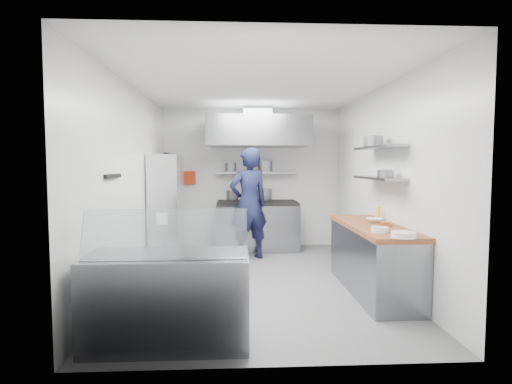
{
  "coord_description": "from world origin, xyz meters",
  "views": [
    {
      "loc": [
        -0.32,
        -5.7,
        1.69
      ],
      "look_at": [
        0.0,
        0.6,
        1.25
      ],
      "focal_mm": 28.0,
      "sensor_mm": 36.0,
      "label": 1
    }
  ],
  "objects": [
    {
      "name": "shelf_pot_d",
      "position": [
        1.58,
        -0.25,
        2.01
      ],
      "size": [
        0.26,
        0.26,
        0.14
      ],
      "primitive_type": "cylinder",
      "color": "slate",
      "rests_on": "wall_shelf_upper"
    },
    {
      "name": "hood_duct",
      "position": [
        0.1,
        2.15,
        2.68
      ],
      "size": [
        0.55,
        0.55,
        0.24
      ],
      "primitive_type": "cube",
      "color": "slate",
      "rests_on": "extractor_hood"
    },
    {
      "name": "ceiling",
      "position": [
        0.0,
        0.0,
        2.8
      ],
      "size": [
        5.0,
        5.0,
        0.0
      ],
      "primitive_type": "plane",
      "rotation": [
        3.14,
        0.0,
        0.0
      ],
      "color": "silver",
      "rests_on": "wall_back"
    },
    {
      "name": "red_firebox",
      "position": [
        -1.25,
        2.44,
        1.42
      ],
      "size": [
        0.22,
        0.1,
        0.26
      ],
      "primitive_type": "cube",
      "color": "red",
      "rests_on": "wall_back"
    },
    {
      "name": "rack_jar",
      "position": [
        -1.48,
        1.15,
        1.8
      ],
      "size": [
        0.12,
        0.12,
        0.18
      ],
      "primitive_type": "cylinder",
      "color": "black",
      "rests_on": "wire_rack"
    },
    {
      "name": "display_glass",
      "position": [
        -0.96,
        -2.12,
        1.07
      ],
      "size": [
        1.47,
        0.19,
        0.42
      ],
      "primitive_type": "cube",
      "rotation": [
        -0.38,
        0.0,
        0.0
      ],
      "color": "silver",
      "rests_on": "display_case"
    },
    {
      "name": "wire_rack",
      "position": [
        -1.53,
        1.3,
        0.93
      ],
      "size": [
        0.5,
        0.9,
        1.85
      ],
      "primitive_type": "cube",
      "color": "silver",
      "rests_on": "floor"
    },
    {
      "name": "wall_shelf_upper",
      "position": [
        1.64,
        -0.3,
        1.92
      ],
      "size": [
        0.3,
        1.3,
        0.04
      ],
      "primitive_type": "cube",
      "color": "gray",
      "rests_on": "wall_right"
    },
    {
      "name": "copper_pan",
      "position": [
        1.59,
        -0.75,
        0.93
      ],
      "size": [
        0.16,
        0.16,
        0.06
      ],
      "primitive_type": "cylinder",
      "color": "#C86A38",
      "rests_on": "prep_counter_top"
    },
    {
      "name": "plate_stack_b",
      "position": [
        1.35,
        -1.18,
        0.93
      ],
      "size": [
        0.2,
        0.2,
        0.06
      ],
      "primitive_type": "cylinder",
      "color": "white",
      "rests_on": "prep_counter_top"
    },
    {
      "name": "wall_back",
      "position": [
        0.0,
        2.5,
        1.4
      ],
      "size": [
        3.6,
        2.8,
        0.02
      ],
      "primitive_type": "cube",
      "rotation": [
        1.57,
        0.0,
        0.0
      ],
      "color": "white",
      "rests_on": "floor"
    },
    {
      "name": "shelf_pot_c",
      "position": [
        1.62,
        -0.62,
        1.57
      ],
      "size": [
        0.21,
        0.21,
        0.1
      ],
      "primitive_type": "cylinder",
      "color": "slate",
      "rests_on": "wall_shelf_lower"
    },
    {
      "name": "stock_pot_left",
      "position": [
        -0.39,
        2.5,
        1.06
      ],
      "size": [
        0.25,
        0.25,
        0.2
      ],
      "primitive_type": "cylinder",
      "color": "slate",
      "rests_on": "cooktop"
    },
    {
      "name": "prep_counter_top",
      "position": [
        1.48,
        -0.6,
        0.87
      ],
      "size": [
        0.65,
        2.04,
        0.06
      ],
      "primitive_type": "cube",
      "color": "brown",
      "rests_on": "prep_counter_base"
    },
    {
      "name": "plate_stack_a",
      "position": [
        1.49,
        -1.52,
        0.93
      ],
      "size": [
        0.27,
        0.27,
        0.06
      ],
      "primitive_type": "cylinder",
      "color": "white",
      "rests_on": "prep_counter_top"
    },
    {
      "name": "prep_counter_base",
      "position": [
        1.48,
        -0.6,
        0.42
      ],
      "size": [
        0.62,
        2.0,
        0.84
      ],
      "primitive_type": "cube",
      "color": "gray",
      "rests_on": "floor"
    },
    {
      "name": "over_range_shelf",
      "position": [
        0.1,
        2.34,
        1.52
      ],
      "size": [
        1.6,
        0.3,
        0.04
      ],
      "primitive_type": "cube",
      "color": "gray",
      "rests_on": "wall_back"
    },
    {
      "name": "mixing_bowl",
      "position": [
        1.57,
        -0.4,
        0.93
      ],
      "size": [
        0.26,
        0.26,
        0.06
      ],
      "primitive_type": "imported",
      "rotation": [
        0.0,
        0.0,
        -0.17
      ],
      "color": "white",
      "rests_on": "prep_counter_top"
    },
    {
      "name": "stock_pot_mid",
      "position": [
        0.25,
        2.44,
        1.08
      ],
      "size": [
        0.36,
        0.36,
        0.24
      ],
      "primitive_type": "cylinder",
      "color": "slate",
      "rests_on": "cooktop"
    },
    {
      "name": "wall_front",
      "position": [
        0.0,
        -2.5,
        1.4
      ],
      "size": [
        3.6,
        2.8,
        0.02
      ],
      "primitive_type": "cube",
      "rotation": [
        -1.57,
        0.0,
        0.0
      ],
      "color": "white",
      "rests_on": "floor"
    },
    {
      "name": "knife_strip",
      "position": [
        -1.78,
        -0.9,
        1.55
      ],
      "size": [
        0.04,
        0.55,
        0.05
      ],
      "primitive_type": "cube",
      "color": "black",
      "rests_on": "wall_left"
    },
    {
      "name": "cooktop",
      "position": [
        0.1,
        2.1,
        0.93
      ],
      "size": [
        1.57,
        0.78,
        0.06
      ],
      "primitive_type": "cube",
      "color": "black",
      "rests_on": "gas_range"
    },
    {
      "name": "rack_bin_b",
      "position": [
        -1.53,
        1.5,
        1.3
      ],
      "size": [
        0.15,
        0.2,
        0.17
      ],
      "primitive_type": "cube",
      "color": "yellow",
      "rests_on": "wire_rack"
    },
    {
      "name": "chef",
      "position": [
        -0.09,
        1.34,
        0.99
      ],
      "size": [
        0.85,
        0.72,
        1.98
      ],
      "primitive_type": "imported",
      "rotation": [
        0.0,
        0.0,
        3.55
      ],
      "color": "#121636",
      "rests_on": "floor"
    },
    {
      "name": "floor",
      "position": [
        0.0,
        0.0,
        0.0
      ],
      "size": [
        5.0,
        5.0,
        0.0
      ],
      "primitive_type": "plane",
      "color": "#5D5D60",
      "rests_on": "ground"
    },
    {
      "name": "wall_shelf_lower",
      "position": [
        1.64,
        -0.3,
        1.5
      ],
      "size": [
        0.3,
        1.3,
        0.04
      ],
      "primitive_type": "cube",
      "color": "gray",
      "rests_on": "wall_right"
    },
    {
      "name": "extractor_hood",
      "position": [
        0.1,
        1.93,
        2.3
      ],
      "size": [
        1.9,
        1.15,
        0.55
      ],
      "primitive_type": "cube",
      "color": "gray",
      "rests_on": "wall_back"
    },
    {
      "name": "shelf_pot_a",
      "position": [
        -0.43,
        2.49,
        1.63
      ],
      "size": [
        0.23,
        0.23,
        0.18
      ],
      "primitive_type": "cylinder",
      "color": "slate",
      "rests_on": "over_range_shelf"
    },
    {
      "name": "rack_bin_a",
      "position": [
        -1.53,
        0.9,
        0.8
      ],
      "size": [
        0.17,
        0.21,
        0.19
      ],
      "primitive_type": "cube",
      "color": "white",
      "rests_on": "wire_rack"
    },
    {
      "name": "shelf_pot_b",
      "position": [
        0.28,
        2.42,
        1.65
      ],
      "size": [
        0.3,
        0.3,
        0.22
      ],
      "primitive_type": "cylinder",
      "color": "slate",
      "rests_on": "over_range_shelf"
    },
    {
      "name": "wall_right",
      "position": [
        1.8,
        0.0,
        1.4
      ],
      "size": [
        2.8,
        5.0,
        0.02
      ],
      "primitive_type": "cube",
      "rotation": [
        1.57,
        0.0,
        -1.57
      ],
      "color": "white",
      "rests_on": "floor"
    },
    {
      "name": "display_case",
      "position": [
        -0.96,
        -2.0,
        0.42
      ],
      "size": [
        1.5,
        0.7,
        0.85
      ],
      "primitive_type": "cube",
      "color": "gray",
      "rests_on": "floor"
    },
    {
      "name": "wall_left",
      "position": [
        -1.8,
        0.0,
        1.4
      ],
      "size": [
        2.8,
        5.0,
        0.02
      ],
      "primitive_type": "cube",
      "rotation": [
        1.57,
        0.0,
        1.57
      ],
      "color": "white",
      "rests_on": "floor"
    },
    {
      "name": "squeeze_bottle",
      "position": [
        1.71,
        -0.14,
        0.99
      ],
      "size": [
        0.06,
        0.06,
        0.18
      ],
      "primitive_type": "cylinder",
      "color": "yellow",
      "rests_on": "prep_counter_top"
    },
    {
      "name": "gas_range",
      "position": [
        0.1,
        2.1,
        0.45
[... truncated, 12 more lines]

